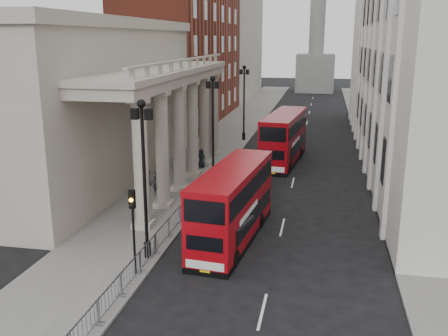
% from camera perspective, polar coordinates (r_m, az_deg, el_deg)
% --- Properties ---
extents(ground, '(260.00, 260.00, 0.00)m').
position_cam_1_polar(ground, '(23.61, -10.67, -14.31)').
color(ground, black).
rests_on(ground, ground).
extents(sidewalk_west, '(6.00, 140.00, 0.12)m').
position_cam_1_polar(sidewalk_west, '(51.54, -1.44, 2.00)').
color(sidewalk_west, slate).
rests_on(sidewalk_west, ground).
extents(sidewalk_east, '(3.00, 140.00, 0.12)m').
position_cam_1_polar(sidewalk_east, '(50.61, 17.11, 1.11)').
color(sidewalk_east, slate).
rests_on(sidewalk_east, ground).
extents(kerb, '(0.20, 140.00, 0.14)m').
position_cam_1_polar(kerb, '(50.98, 1.80, 1.87)').
color(kerb, slate).
rests_on(kerb, ground).
extents(portico_building, '(9.00, 28.00, 12.00)m').
position_cam_1_polar(portico_building, '(41.81, -15.37, 6.80)').
color(portico_building, '#A19B87').
rests_on(portico_building, ground).
extents(brick_building, '(9.00, 32.00, 22.00)m').
position_cam_1_polar(brick_building, '(69.59, -4.35, 14.32)').
color(brick_building, maroon).
rests_on(brick_building, ground).
extents(west_building_far, '(9.00, 30.00, 20.00)m').
position_cam_1_polar(west_building_far, '(100.79, 0.68, 13.88)').
color(west_building_far, '#A19B87').
rests_on(west_building_far, ground).
extents(east_building, '(8.00, 55.00, 25.00)m').
position_cam_1_polar(east_building, '(51.67, 20.81, 15.02)').
color(east_building, beige).
rests_on(east_building, ground).
extents(monument_column, '(8.00, 8.00, 54.20)m').
position_cam_1_polar(monument_column, '(111.17, 10.66, 16.79)').
color(monument_column, '#60605E').
rests_on(monument_column, ground).
extents(lamp_post_south, '(1.05, 0.44, 8.32)m').
position_cam_1_polar(lamp_post_south, '(25.47, -9.13, -0.14)').
color(lamp_post_south, black).
rests_on(lamp_post_south, sidewalk_west).
extents(lamp_post_mid, '(1.05, 0.44, 8.32)m').
position_cam_1_polar(lamp_post_mid, '(40.52, -1.28, 5.52)').
color(lamp_post_mid, black).
rests_on(lamp_post_mid, sidewalk_west).
extents(lamp_post_north, '(1.05, 0.44, 8.32)m').
position_cam_1_polar(lamp_post_north, '(56.10, 2.31, 8.06)').
color(lamp_post_north, black).
rests_on(lamp_post_north, sidewalk_west).
extents(traffic_light, '(0.28, 0.33, 4.30)m').
position_cam_1_polar(traffic_light, '(24.17, -10.39, -5.50)').
color(traffic_light, black).
rests_on(traffic_light, sidewalk_west).
extents(crowd_barriers, '(0.50, 18.75, 1.10)m').
position_cam_1_polar(crowd_barriers, '(25.26, -9.60, -10.54)').
color(crowd_barriers, gray).
rests_on(crowd_barriers, sidewalk_west).
extents(bus_near, '(3.38, 10.11, 4.28)m').
position_cam_1_polar(bus_near, '(28.46, 1.04, -3.99)').
color(bus_near, '#9F070F').
rests_on(bus_near, ground).
extents(bus_far, '(3.63, 10.87, 4.60)m').
position_cam_1_polar(bus_far, '(46.76, 6.88, 3.53)').
color(bus_far, maroon).
rests_on(bus_far, ground).
extents(pedestrian_a, '(0.70, 0.50, 1.79)m').
position_cam_1_polar(pedestrian_a, '(36.85, -7.66, -1.75)').
color(pedestrian_a, black).
rests_on(pedestrian_a, sidewalk_west).
extents(pedestrian_b, '(0.99, 0.92, 1.62)m').
position_cam_1_polar(pedestrian_b, '(39.44, -8.88, -0.83)').
color(pedestrian_b, black).
rests_on(pedestrian_b, sidewalk_west).
extents(pedestrian_c, '(0.86, 0.60, 1.66)m').
position_cam_1_polar(pedestrian_c, '(44.45, -2.61, 1.12)').
color(pedestrian_c, black).
rests_on(pedestrian_c, sidewalk_west).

